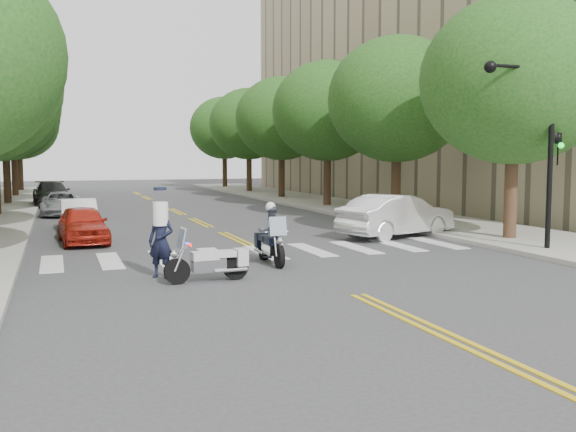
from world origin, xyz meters
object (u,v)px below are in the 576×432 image
motorcycle_police (270,236)px  motorcycle_parked (214,262)px  convertible (397,216)px  officer_standing (161,241)px

motorcycle_police → motorcycle_parked: size_ratio=1.03×
motorcycle_parked → convertible: convertible is taller
motorcycle_parked → convertible: (8.29, 5.93, 0.33)m
motorcycle_police → convertible: motorcycle_police is taller
motorcycle_police → convertible: 7.37m
officer_standing → convertible: bearing=64.9°
motorcycle_police → motorcycle_parked: bearing=45.3°
officer_standing → convertible: (9.40, 5.06, -0.11)m
convertible → motorcycle_parked: bearing=106.9°
officer_standing → convertible: officer_standing is taller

